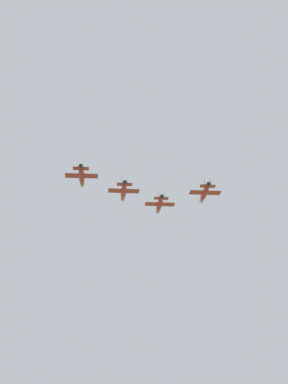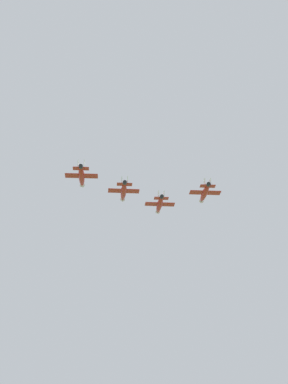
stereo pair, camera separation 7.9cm
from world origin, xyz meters
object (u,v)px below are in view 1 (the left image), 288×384
jet_right_wingman (205,193)px  jet_left_outer (82,176)px  jet_lead (160,205)px  jet_left_wingman (124,191)px

jet_right_wingman → jet_left_outer: 38.32m
jet_right_wingman → jet_left_outer: jet_right_wingman is taller
jet_lead → jet_left_wingman: bearing=139.7°
jet_left_wingman → jet_right_wingman: 23.75m
jet_lead → jet_left_outer: (23.13, -28.47, -3.38)m
jet_lead → jet_left_outer: size_ratio=1.05×
jet_left_wingman → jet_lead: bearing=-40.5°
jet_right_wingman → jet_left_outer: size_ratio=1.04×
jet_lead → jet_right_wingman: bearing=-139.6°
jet_lead → jet_left_outer: bearing=139.7°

